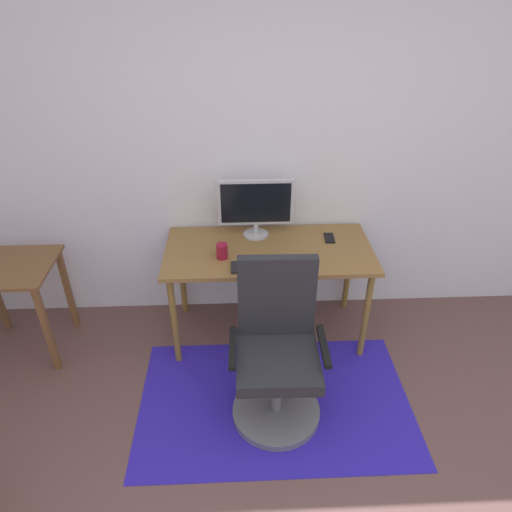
% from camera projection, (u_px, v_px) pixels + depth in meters
% --- Properties ---
extents(wall_back, '(6.00, 0.10, 2.60)m').
position_uv_depth(wall_back, '(282.00, 151.00, 3.22)').
color(wall_back, silver).
rests_on(wall_back, ground).
extents(area_rug, '(1.74, 1.09, 0.01)m').
position_uv_depth(area_rug, '(275.00, 401.00, 2.98)').
color(area_rug, '#2C1FAB').
rests_on(area_rug, ground).
extents(desk, '(1.43, 0.68, 0.74)m').
position_uv_depth(desk, '(269.00, 258.00, 3.20)').
color(desk, brown).
rests_on(desk, ground).
extents(monitor, '(0.53, 0.18, 0.43)m').
position_uv_depth(monitor, '(256.00, 204.00, 3.20)').
color(monitor, '#B2B2B7').
rests_on(monitor, desk).
extents(keyboard, '(0.43, 0.13, 0.02)m').
position_uv_depth(keyboard, '(264.00, 267.00, 2.96)').
color(keyboard, black).
rests_on(keyboard, desk).
extents(computer_mouse, '(0.06, 0.10, 0.03)m').
position_uv_depth(computer_mouse, '(314.00, 264.00, 2.97)').
color(computer_mouse, white).
rests_on(computer_mouse, desk).
extents(coffee_cup, '(0.08, 0.08, 0.10)m').
position_uv_depth(coffee_cup, '(222.00, 251.00, 3.04)').
color(coffee_cup, maroon).
rests_on(coffee_cup, desk).
extents(cell_phone, '(0.08, 0.14, 0.01)m').
position_uv_depth(cell_phone, '(329.00, 238.00, 3.28)').
color(cell_phone, black).
rests_on(cell_phone, desk).
extents(office_chair, '(0.56, 0.55, 1.04)m').
position_uv_depth(office_chair, '(277.00, 359.00, 2.72)').
color(office_chair, slate).
rests_on(office_chair, ground).
extents(side_table, '(0.61, 0.53, 0.72)m').
position_uv_depth(side_table, '(11.00, 283.00, 3.10)').
color(side_table, brown).
rests_on(side_table, ground).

